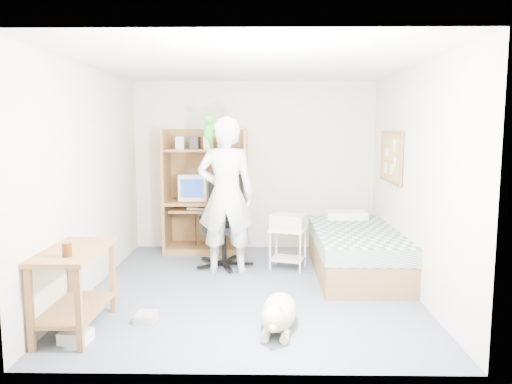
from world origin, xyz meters
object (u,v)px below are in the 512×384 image
printer_cart (288,242)px  person (226,196)px  office_chair (225,234)px  side_desk (75,277)px  dog (278,313)px  bed (356,251)px  computer_hutch (206,196)px

printer_cart → person: bearing=-151.8°
office_chair → person: size_ratio=0.60×
person → printer_cart: (0.78, 0.16, -0.63)m
side_desk → dog: bearing=1.0°
bed → side_desk: 3.39m
dog → side_desk: bearing=-170.9°
side_desk → office_chair: 2.47m
computer_hutch → bed: (2.00, -1.12, -0.53)m
office_chair → person: 0.64m
office_chair → dog: office_chair is taller
office_chair → person: (0.05, -0.31, 0.56)m
computer_hutch → person: (0.37, -1.09, 0.16)m
computer_hutch → dog: (0.98, -2.91, -0.66)m
computer_hutch → person: bearing=-71.0°
dog → computer_hutch: bearing=116.7°
computer_hutch → dog: 3.14m
side_desk → dog: side_desk is taller
side_desk → office_chair: office_chair is taller
printer_cart → office_chair: bearing=-173.9°
dog → office_chair: bearing=115.1°
computer_hutch → dog: computer_hutch is taller
office_chair → printer_cart: (0.83, -0.15, -0.07)m
side_desk → office_chair: (1.17, 2.17, -0.07)m
dog → printer_cart: (0.18, 1.98, 0.20)m
computer_hutch → office_chair: bearing=-67.2°
computer_hutch → person: person is taller
side_desk → person: (1.22, 1.85, 0.49)m
side_desk → dog: (1.83, 0.03, -0.33)m
office_chair → dog: size_ratio=1.21×
side_desk → person: 2.27m
person → printer_cart: bearing=-166.9°
person → printer_cart: 1.02m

